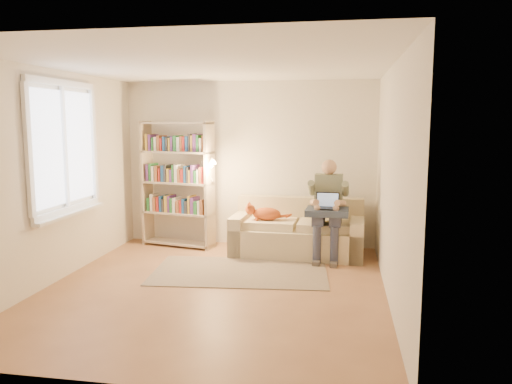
% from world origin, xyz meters
% --- Properties ---
extents(floor, '(4.50, 4.50, 0.00)m').
position_xyz_m(floor, '(0.00, 0.00, 0.00)').
color(floor, '#916342').
rests_on(floor, ground).
extents(ceiling, '(4.00, 4.50, 0.02)m').
position_xyz_m(ceiling, '(0.00, 0.00, 2.60)').
color(ceiling, white).
rests_on(ceiling, wall_back).
extents(wall_left, '(0.02, 4.50, 2.60)m').
position_xyz_m(wall_left, '(-2.00, 0.00, 1.30)').
color(wall_left, silver).
rests_on(wall_left, floor).
extents(wall_right, '(0.02, 4.50, 2.60)m').
position_xyz_m(wall_right, '(2.00, 0.00, 1.30)').
color(wall_right, silver).
rests_on(wall_right, floor).
extents(wall_back, '(4.00, 0.02, 2.60)m').
position_xyz_m(wall_back, '(0.00, 2.25, 1.30)').
color(wall_back, silver).
rests_on(wall_back, floor).
extents(wall_front, '(4.00, 0.02, 2.60)m').
position_xyz_m(wall_front, '(0.00, -2.25, 1.30)').
color(wall_front, silver).
rests_on(wall_front, floor).
extents(window, '(0.12, 1.52, 1.69)m').
position_xyz_m(window, '(-1.95, 0.20, 1.38)').
color(window, white).
rests_on(window, wall_left).
extents(sofa, '(1.96, 0.94, 0.82)m').
position_xyz_m(sofa, '(0.83, 1.74, 0.30)').
color(sofa, beige).
rests_on(sofa, floor).
extents(person, '(0.42, 0.66, 1.43)m').
position_xyz_m(person, '(1.28, 1.58, 0.80)').
color(person, gray).
rests_on(person, sofa).
extents(cat, '(0.64, 0.24, 0.23)m').
position_xyz_m(cat, '(0.36, 1.63, 0.62)').
color(cat, orange).
rests_on(cat, sofa).
extents(blanket, '(0.61, 0.50, 0.09)m').
position_xyz_m(blanket, '(1.27, 1.43, 0.71)').
color(blanket, '#293549').
rests_on(blanket, person).
extents(laptop, '(0.33, 0.27, 0.29)m').
position_xyz_m(laptop, '(1.27, 1.45, 0.81)').
color(laptop, black).
rests_on(laptop, blanket).
extents(bookshelf, '(1.30, 0.62, 1.98)m').
position_xyz_m(bookshelf, '(-1.07, 1.90, 1.10)').
color(bookshelf, '#BBA98D').
rests_on(bookshelf, floor).
extents(rug, '(2.38, 1.54, 0.01)m').
position_xyz_m(rug, '(0.17, 0.69, 0.01)').
color(rug, gray).
rests_on(rug, floor).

